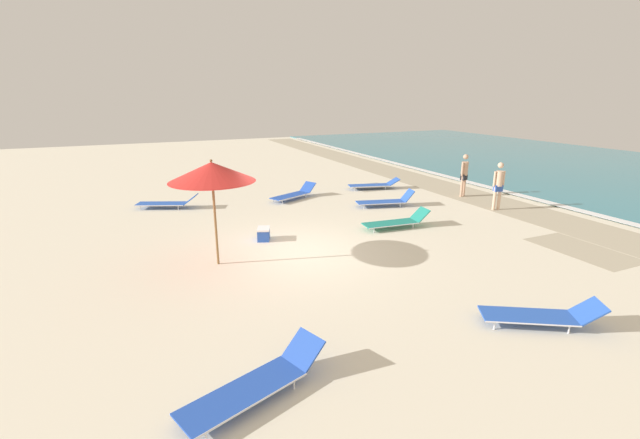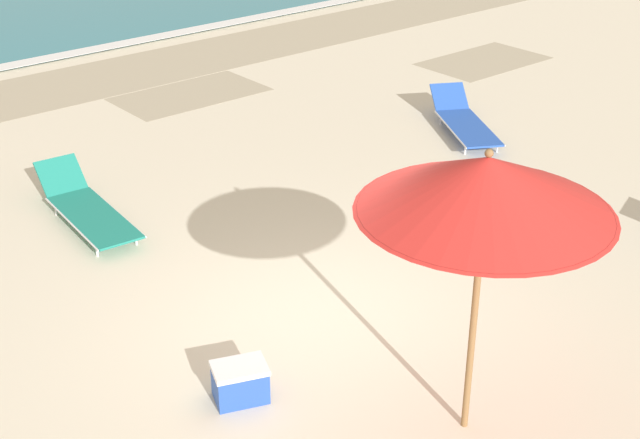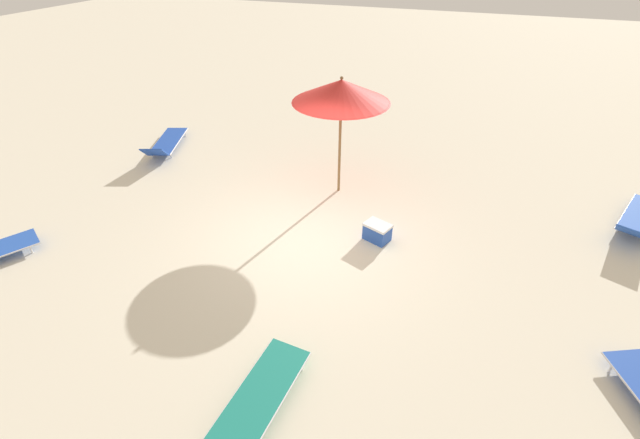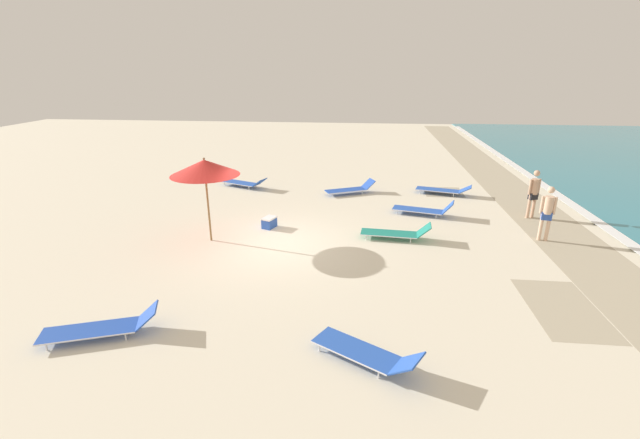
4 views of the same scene
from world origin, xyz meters
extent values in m
cube|color=beige|center=(0.00, 0.00, -0.08)|extent=(60.00, 60.00, 0.16)
cube|color=#B3A68B|center=(0.00, 9.30, 0.00)|extent=(57.00, 2.20, 0.00)
cube|color=#B3A68B|center=(-6.44, 6.30, 0.00)|extent=(1.62, 1.64, 0.00)
cube|color=#B3A68B|center=(3.04, 7.41, 0.00)|extent=(2.68, 1.52, 0.00)
cylinder|color=olive|center=(-0.06, -1.96, 1.18)|extent=(0.06, 0.06, 2.36)
cone|color=red|center=(-0.06, -1.96, 2.36)|extent=(2.08, 2.08, 0.47)
cylinder|color=#A4221E|center=(-0.06, -1.96, 2.14)|extent=(2.01, 2.01, 0.01)
sphere|color=olive|center=(-0.06, -1.96, 2.62)|extent=(0.07, 0.07, 0.07)
cube|color=blue|center=(-5.68, 2.04, 0.17)|extent=(1.28, 1.83, 0.03)
cylinder|color=silver|center=(-5.95, 1.91, 0.17)|extent=(0.76, 1.58, 0.03)
cylinder|color=silver|center=(-5.40, 2.17, 0.17)|extent=(0.76, 1.58, 0.03)
cube|color=blue|center=(-6.13, 3.01, 0.36)|extent=(0.71, 0.64, 0.39)
cylinder|color=silver|center=(-5.62, 1.32, 0.08)|extent=(0.03, 0.03, 0.16)
cylinder|color=silver|center=(-5.16, 1.54, 0.08)|extent=(0.03, 0.03, 0.16)
cylinder|color=silver|center=(-6.19, 2.54, 0.08)|extent=(0.03, 0.03, 0.16)
cylinder|color=silver|center=(-5.73, 2.76, 0.08)|extent=(0.03, 0.03, 0.16)
cube|color=blue|center=(-3.29, 4.82, 0.17)|extent=(1.03, 1.90, 0.03)
cylinder|color=silver|center=(-3.58, 4.90, 0.17)|extent=(0.47, 1.76, 0.03)
cylinder|color=silver|center=(-3.00, 4.75, 0.17)|extent=(0.47, 1.76, 0.03)
cube|color=blue|center=(-3.03, 5.87, 0.39)|extent=(0.65, 0.50, 0.45)
cylinder|color=silver|center=(-3.71, 4.20, 0.08)|extent=(0.03, 0.03, 0.16)
cylinder|color=silver|center=(-3.22, 4.08, 0.08)|extent=(0.03, 0.03, 0.16)
cylinder|color=silver|center=(-3.36, 5.57, 0.08)|extent=(0.03, 0.03, 0.16)
cylinder|color=silver|center=(-2.87, 5.45, 0.08)|extent=(0.03, 0.03, 0.16)
cube|color=#1E8475|center=(-0.80, 3.64, 0.17)|extent=(0.74, 1.81, 0.03)
cylinder|color=silver|center=(-1.10, 3.67, 0.17)|extent=(0.18, 1.76, 0.03)
cylinder|color=silver|center=(-0.50, 3.62, 0.17)|extent=(0.18, 1.76, 0.03)
cube|color=#1E8475|center=(-0.71, 4.72, 0.36)|extent=(0.61, 0.47, 0.39)
cylinder|color=silver|center=(-1.11, 2.98, 0.08)|extent=(0.03, 0.03, 0.16)
cylinder|color=silver|center=(-0.60, 2.94, 0.08)|extent=(0.03, 0.03, 0.16)
cylinder|color=silver|center=(-0.99, 4.35, 0.08)|extent=(0.03, 0.03, 0.16)
cylinder|color=silver|center=(-0.49, 4.31, 0.08)|extent=(0.03, 0.03, 0.16)
cube|color=blue|center=(-6.42, -2.82, 0.17)|extent=(1.25, 1.88, 0.03)
cylinder|color=silver|center=(-6.70, -2.71, 0.17)|extent=(0.72, 1.66, 0.03)
cylinder|color=silver|center=(-6.15, -2.94, 0.17)|extent=(0.72, 1.66, 0.03)
cube|color=blue|center=(-5.99, -1.79, 0.34)|extent=(0.71, 0.65, 0.35)
cylinder|color=silver|center=(-6.93, -3.37, 0.08)|extent=(0.03, 0.03, 0.16)
cylinder|color=silver|center=(-6.46, -3.57, 0.08)|extent=(0.03, 0.03, 0.16)
cylinder|color=silver|center=(-6.39, -2.08, 0.08)|extent=(0.03, 0.03, 0.16)
cylinder|color=silver|center=(-5.92, -2.28, 0.08)|extent=(0.03, 0.03, 0.16)
cube|color=blue|center=(5.26, 2.72, 0.17)|extent=(1.35, 1.74, 0.03)
cylinder|color=silver|center=(5.00, 2.87, 0.17)|extent=(0.86, 1.45, 0.03)
cylinder|color=silver|center=(5.52, 2.57, 0.17)|extent=(0.86, 1.45, 0.03)
cube|color=blue|center=(5.79, 3.63, 0.34)|extent=(0.73, 0.69, 0.35)
cylinder|color=silver|center=(4.71, 2.29, 0.08)|extent=(0.03, 0.03, 0.16)
cylinder|color=silver|center=(5.16, 2.03, 0.08)|extent=(0.03, 0.03, 0.16)
cylinder|color=silver|center=(5.36, 3.41, 0.08)|extent=(0.03, 0.03, 0.16)
cylinder|color=silver|center=(5.81, 3.15, 0.08)|extent=(0.03, 0.03, 0.16)
cube|color=blue|center=(-6.14, 5.98, 0.17)|extent=(1.04, 1.89, 0.03)
cylinder|color=silver|center=(-6.43, 6.06, 0.17)|extent=(0.49, 1.74, 0.03)
cylinder|color=silver|center=(-5.85, 5.90, 0.17)|extent=(0.49, 1.74, 0.03)
cube|color=blue|center=(-5.84, 7.08, 0.31)|extent=(0.68, 0.62, 0.30)
cylinder|color=silver|center=(-6.56, 5.37, 0.08)|extent=(0.03, 0.03, 0.16)
cylinder|color=silver|center=(-6.07, 5.24, 0.08)|extent=(0.03, 0.03, 0.16)
cylinder|color=silver|center=(-6.20, 6.72, 0.08)|extent=(0.03, 0.03, 0.16)
cylinder|color=silver|center=(-5.71, 6.59, 0.08)|extent=(0.03, 0.03, 0.16)
cube|color=blue|center=(5.20, -2.66, 0.17)|extent=(1.18, 1.93, 0.03)
cylinder|color=silver|center=(4.91, -2.76, 0.17)|extent=(0.64, 1.74, 0.03)
cylinder|color=silver|center=(5.48, -2.55, 0.17)|extent=(0.64, 1.74, 0.03)
cube|color=blue|center=(4.82, -1.60, 0.35)|extent=(0.69, 0.61, 0.38)
cylinder|color=silver|center=(5.20, -3.41, 0.08)|extent=(0.03, 0.03, 0.16)
cylinder|color=silver|center=(5.68, -3.24, 0.08)|extent=(0.03, 0.03, 0.16)
cylinder|color=silver|center=(4.72, -2.07, 0.08)|extent=(0.03, 0.03, 0.16)
cylinder|color=silver|center=(5.20, -1.90, 0.08)|extent=(0.03, 0.03, 0.16)
cylinder|color=tan|center=(-3.36, 8.95, 0.45)|extent=(0.11, 0.11, 0.90)
cylinder|color=tan|center=(-3.29, 8.76, 0.45)|extent=(0.11, 0.11, 0.90)
cube|color=black|center=(-3.32, 8.85, 0.82)|extent=(0.27, 0.34, 0.24)
cylinder|color=tan|center=(-3.32, 8.85, 1.18)|extent=(0.27, 0.27, 0.55)
cylinder|color=tan|center=(-3.39, 9.03, 1.17)|extent=(0.08, 0.08, 0.55)
cylinder|color=tan|center=(-3.26, 8.68, 1.17)|extent=(0.08, 0.08, 0.55)
sphere|color=tan|center=(-3.32, 8.85, 1.66)|extent=(0.21, 0.21, 0.21)
cylinder|color=beige|center=(-1.12, 8.58, 0.45)|extent=(0.11, 0.11, 0.90)
cylinder|color=beige|center=(-1.16, 8.39, 0.45)|extent=(0.11, 0.11, 0.90)
cube|color=#2D51B2|center=(-1.14, 8.49, 0.82)|extent=(0.24, 0.33, 0.24)
cylinder|color=beige|center=(-1.14, 8.49, 1.18)|extent=(0.27, 0.27, 0.55)
cylinder|color=beige|center=(-1.10, 8.67, 1.17)|extent=(0.08, 0.08, 0.55)
cylinder|color=beige|center=(-1.17, 8.31, 1.17)|extent=(0.08, 0.08, 0.55)
sphere|color=beige|center=(-1.14, 8.49, 1.66)|extent=(0.21, 0.21, 0.21)
cube|color=blue|center=(-1.37, -0.37, 0.16)|extent=(0.57, 0.49, 0.32)
cube|color=white|center=(-1.37, -0.37, 0.35)|extent=(0.59, 0.51, 0.05)
camera|label=1|loc=(10.19, -3.71, 4.16)|focal=24.00mm
camera|label=2|loc=(-5.09, -5.95, 5.21)|focal=50.00mm
camera|label=3|loc=(-2.63, 6.42, 5.13)|focal=24.00mm
camera|label=4|loc=(12.05, 2.75, 5.22)|focal=24.00mm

